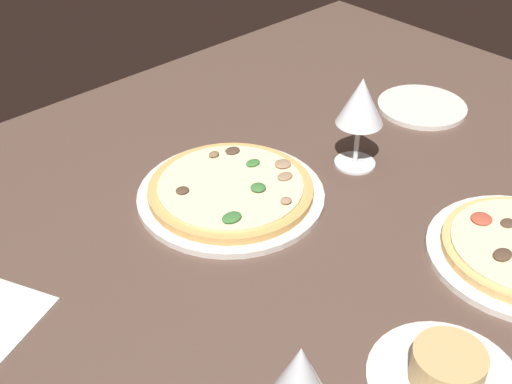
# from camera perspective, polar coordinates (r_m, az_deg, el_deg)

# --- Properties ---
(dining_table) EXTENTS (1.50, 1.10, 0.04)m
(dining_table) POSITION_cam_1_polar(r_m,az_deg,el_deg) (1.01, 2.19, -3.18)
(dining_table) COLOR brown
(dining_table) RESTS_ON ground
(pizza_main) EXTENTS (0.29, 0.29, 0.03)m
(pizza_main) POSITION_cam_1_polar(r_m,az_deg,el_deg) (1.03, -2.12, 0.04)
(pizza_main) COLOR silver
(pizza_main) RESTS_ON dining_table
(ramekin_on_saucer) EXTENTS (0.17, 0.17, 0.05)m
(ramekin_on_saucer) POSITION_cam_1_polar(r_m,az_deg,el_deg) (0.80, 15.79, -14.57)
(ramekin_on_saucer) COLOR silver
(ramekin_on_saucer) RESTS_ON dining_table
(wine_glass_far) EXTENTS (0.08, 0.08, 0.16)m
(wine_glass_far) POSITION_cam_1_polar(r_m,az_deg,el_deg) (1.07, 8.85, 7.31)
(wine_glass_far) COLOR silver
(wine_glass_far) RESTS_ON dining_table
(side_plate) EXTENTS (0.17, 0.17, 0.01)m
(side_plate) POSITION_cam_1_polar(r_m,az_deg,el_deg) (1.31, 13.86, 7.03)
(side_plate) COLOR silver
(side_plate) RESTS_ON dining_table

